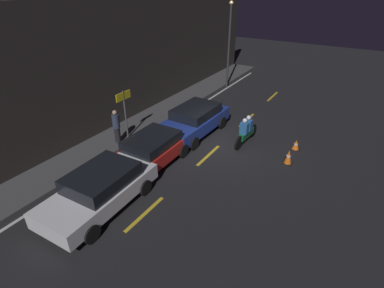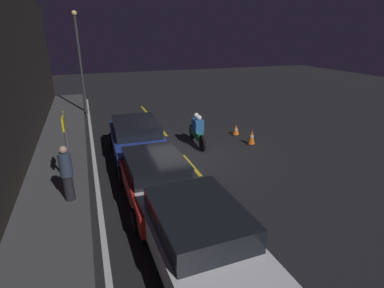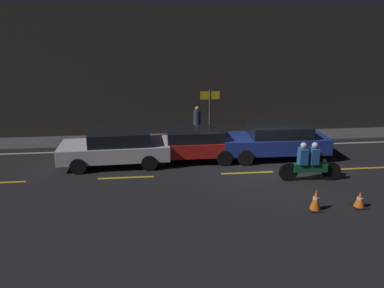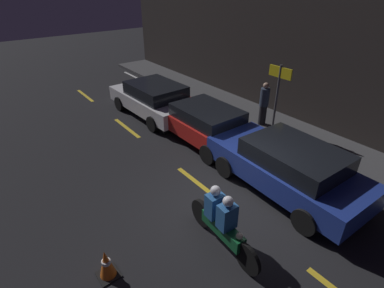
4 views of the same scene
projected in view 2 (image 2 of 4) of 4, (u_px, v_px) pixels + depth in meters
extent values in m
plane|color=black|center=(183.00, 155.00, 12.05)|extent=(56.00, 56.00, 0.00)
cube|color=#424244|center=(58.00, 170.00, 10.57)|extent=(28.00, 1.97, 0.16)
cube|color=#2D2826|center=(2.00, 83.00, 9.12)|extent=(28.00, 0.30, 6.38)
cube|color=gold|center=(253.00, 238.00, 7.19)|extent=(2.00, 0.14, 0.01)
cube|color=gold|center=(191.00, 165.00, 11.16)|extent=(2.00, 0.14, 0.01)
cube|color=gold|center=(162.00, 130.00, 15.13)|extent=(2.00, 0.14, 0.01)
cube|color=gold|center=(144.00, 110.00, 19.11)|extent=(2.00, 0.14, 0.01)
cube|color=silver|center=(95.00, 167.00, 10.98)|extent=(25.20, 0.14, 0.01)
cube|color=silver|center=(202.00, 245.00, 6.06)|extent=(4.29, 2.02, 0.57)
cube|color=black|center=(198.00, 217.00, 6.06)|extent=(2.38, 1.77, 0.50)
cube|color=red|center=(192.00, 187.00, 8.04)|extent=(0.07, 0.20, 0.10)
cube|color=red|center=(148.00, 196.00, 7.62)|extent=(0.07, 0.20, 0.10)
cylinder|color=black|center=(215.00, 214.00, 7.62)|extent=(0.61, 0.20, 0.60)
cylinder|color=black|center=(143.00, 230.00, 6.99)|extent=(0.61, 0.20, 0.60)
cube|color=red|center=(157.00, 182.00, 8.64)|extent=(4.16, 1.80, 0.56)
cube|color=black|center=(155.00, 163.00, 8.65)|extent=(2.30, 1.61, 0.42)
cube|color=red|center=(159.00, 150.00, 10.58)|extent=(0.06, 0.20, 0.10)
cube|color=red|center=(126.00, 154.00, 10.21)|extent=(0.06, 0.20, 0.10)
cylinder|color=black|center=(201.00, 207.00, 7.89)|extent=(0.63, 0.19, 0.63)
cylinder|color=black|center=(136.00, 221.00, 7.33)|extent=(0.63, 0.19, 0.63)
cylinder|color=black|center=(173.00, 168.00, 10.15)|extent=(0.63, 0.19, 0.63)
cylinder|color=black|center=(122.00, 176.00, 9.59)|extent=(0.63, 0.19, 0.63)
cube|color=navy|center=(137.00, 141.00, 11.73)|extent=(4.42, 1.99, 0.62)
cube|color=black|center=(136.00, 127.00, 11.74)|extent=(2.45, 1.74, 0.47)
cube|color=red|center=(144.00, 122.00, 13.77)|extent=(0.07, 0.20, 0.10)
cube|color=red|center=(117.00, 124.00, 13.42)|extent=(0.07, 0.20, 0.10)
cylinder|color=black|center=(169.00, 159.00, 10.90)|extent=(0.64, 0.20, 0.64)
cylinder|color=black|center=(117.00, 165.00, 10.37)|extent=(0.64, 0.20, 0.64)
cylinder|color=black|center=(154.00, 136.00, 13.31)|extent=(0.64, 0.20, 0.64)
cylinder|color=black|center=(112.00, 140.00, 12.78)|extent=(0.64, 0.20, 0.64)
cylinder|color=black|center=(192.00, 132.00, 13.81)|extent=(0.67, 0.12, 0.67)
cylinder|color=black|center=(202.00, 143.00, 12.41)|extent=(0.67, 0.14, 0.67)
cube|color=#14592D|center=(197.00, 134.00, 13.06)|extent=(1.20, 0.31, 0.30)
sphere|color=#F2EABF|center=(194.00, 126.00, 13.43)|extent=(0.14, 0.14, 0.14)
cube|color=#265999|center=(196.00, 124.00, 13.00)|extent=(0.30, 0.38, 0.55)
sphere|color=silver|center=(196.00, 115.00, 12.86)|extent=(0.22, 0.22, 0.22)
cube|color=#265999|center=(199.00, 127.00, 12.64)|extent=(0.30, 0.38, 0.55)
sphere|color=silver|center=(199.00, 118.00, 12.50)|extent=(0.22, 0.22, 0.22)
cube|color=black|center=(251.00, 144.00, 13.24)|extent=(0.41, 0.41, 0.03)
cone|color=orange|center=(252.00, 137.00, 13.13)|extent=(0.32, 0.32, 0.63)
cylinder|color=white|center=(252.00, 136.00, 13.12)|extent=(0.17, 0.17, 0.08)
cube|color=black|center=(236.00, 134.00, 14.47)|extent=(0.42, 0.42, 0.03)
cone|color=orange|center=(236.00, 130.00, 14.38)|extent=(0.33, 0.33, 0.46)
cylinder|color=white|center=(236.00, 129.00, 14.37)|extent=(0.18, 0.18, 0.06)
cylinder|color=black|center=(69.00, 188.00, 8.44)|extent=(0.28, 0.28, 0.75)
cylinder|color=#2D384C|center=(65.00, 165.00, 8.19)|extent=(0.34, 0.34, 0.67)
sphere|color=tan|center=(63.00, 150.00, 8.04)|extent=(0.22, 0.22, 0.22)
cylinder|color=#4C4C51|center=(68.00, 153.00, 8.69)|extent=(0.08, 0.08, 2.40)
cube|color=yellow|center=(64.00, 121.00, 8.36)|extent=(0.90, 0.05, 0.36)
cylinder|color=#333338|center=(81.00, 68.00, 17.13)|extent=(0.14, 0.14, 5.50)
sphere|color=#F9D88C|center=(74.00, 13.00, 16.12)|extent=(0.28, 0.28, 0.28)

